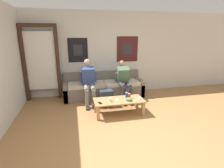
% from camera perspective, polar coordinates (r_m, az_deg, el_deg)
% --- Properties ---
extents(ground_plane, '(18.00, 18.00, 0.00)m').
position_cam_1_polar(ground_plane, '(3.25, 8.31, -19.51)').
color(ground_plane, '#9E7042').
extents(wall_back, '(10.00, 0.07, 2.55)m').
position_cam_1_polar(wall_back, '(5.57, -2.20, 9.85)').
color(wall_back, silver).
rests_on(wall_back, ground_plane).
extents(door_frame, '(1.00, 0.10, 2.15)m').
position_cam_1_polar(door_frame, '(5.35, -22.19, 7.58)').
color(door_frame, '#382319').
rests_on(door_frame, ground_plane).
extents(couch, '(2.39, 0.74, 0.74)m').
position_cam_1_polar(couch, '(5.40, -2.67, -1.33)').
color(couch, '#70665B').
rests_on(couch, ground_plane).
extents(coffee_table, '(1.19, 0.56, 0.36)m').
position_cam_1_polar(coffee_table, '(4.22, 2.27, -5.91)').
color(coffee_table, '#B27F4C').
rests_on(coffee_table, ground_plane).
extents(person_seated_adult, '(0.47, 0.87, 1.21)m').
position_cam_1_polar(person_seated_adult, '(4.86, -7.64, 1.23)').
color(person_seated_adult, gray).
rests_on(person_seated_adult, ground_plane).
extents(person_seated_teen, '(0.47, 0.88, 1.13)m').
position_cam_1_polar(person_seated_teen, '(5.08, 3.80, 1.54)').
color(person_seated_teen, '#2D2D33').
rests_on(person_seated_teen, ground_plane).
extents(backpack, '(0.36, 0.32, 0.42)m').
position_cam_1_polar(backpack, '(4.74, -1.90, -4.66)').
color(backpack, '#282D38').
rests_on(backpack, ground_plane).
extents(ceramic_bowl, '(0.15, 0.15, 0.06)m').
position_cam_1_polar(ceramic_bowl, '(4.14, 5.47, -5.02)').
color(ceramic_bowl, '#607F47').
rests_on(ceramic_bowl, coffee_table).
extents(pillar_candle, '(0.06, 0.06, 0.10)m').
position_cam_1_polar(pillar_candle, '(4.07, -0.56, -5.15)').
color(pillar_candle, silver).
rests_on(pillar_candle, coffee_table).
extents(drink_can_blue, '(0.07, 0.07, 0.12)m').
position_cam_1_polar(drink_can_blue, '(4.34, 4.79, -3.58)').
color(drink_can_blue, '#28479E').
rests_on(drink_can_blue, coffee_table).
extents(drink_can_red, '(0.07, 0.07, 0.12)m').
position_cam_1_polar(drink_can_red, '(4.27, 5.61, -3.93)').
color(drink_can_red, maroon).
rests_on(drink_can_red, coffee_table).
extents(game_controller_near_left, '(0.08, 0.15, 0.03)m').
position_cam_1_polar(game_controller_near_left, '(4.28, 8.85, -4.75)').
color(game_controller_near_left, white).
rests_on(game_controller_near_left, coffee_table).
extents(game_controller_near_right, '(0.06, 0.15, 0.03)m').
position_cam_1_polar(game_controller_near_right, '(4.16, 1.63, -5.15)').
color(game_controller_near_right, white).
rests_on(game_controller_near_right, coffee_table).
extents(game_controller_far_center, '(0.07, 0.15, 0.03)m').
position_cam_1_polar(game_controller_far_center, '(4.21, -0.51, -4.90)').
color(game_controller_far_center, white).
rests_on(game_controller_far_center, coffee_table).
extents(cell_phone, '(0.10, 0.15, 0.01)m').
position_cam_1_polar(cell_phone, '(4.00, -3.94, -6.20)').
color(cell_phone, black).
rests_on(cell_phone, coffee_table).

